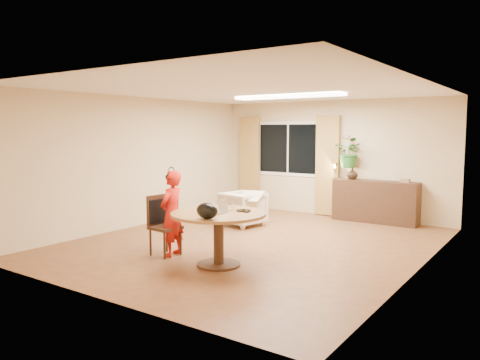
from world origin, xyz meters
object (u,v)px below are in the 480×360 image
(armchair, at_px, (243,209))
(sideboard, at_px, (375,202))
(dining_table, at_px, (219,224))
(child, at_px, (172,213))
(dining_chair, at_px, (165,226))

(armchair, height_order, sideboard, sideboard)
(dining_table, relative_size, child, 1.03)
(dining_chair, distance_m, child, 0.22)
(dining_table, relative_size, sideboard, 0.77)
(armchair, relative_size, sideboard, 0.43)
(dining_chair, distance_m, armchair, 2.59)
(dining_chair, bearing_deg, armchair, 102.41)
(child, height_order, sideboard, child)
(child, bearing_deg, dining_table, 78.88)
(dining_table, bearing_deg, armchair, 117.23)
(armchair, bearing_deg, dining_table, 127.43)
(armchair, bearing_deg, child, 109.00)
(dining_chair, height_order, child, child)
(dining_table, height_order, sideboard, sideboard)
(child, height_order, armchair, child)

